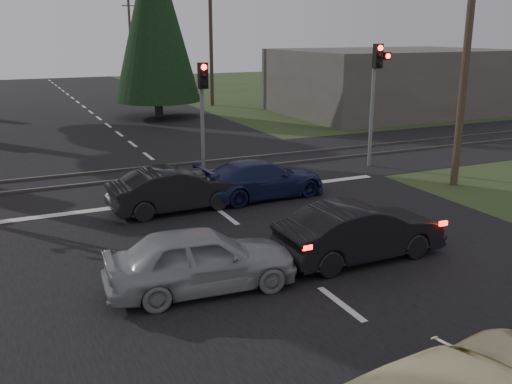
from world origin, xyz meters
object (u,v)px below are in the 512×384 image
utility_pole_mid (211,37)px  utility_pole_far (130,35)px  blue_sedan (262,179)px  utility_pole_near (467,45)px  silver_car (201,259)px  traffic_signal_center (203,100)px  dark_car_far (176,190)px  dark_hatchback (360,232)px  traffic_signal_right (376,81)px

utility_pole_mid → utility_pole_far: bearing=90.0°
utility_pole_mid → utility_pole_far: 25.00m
utility_pole_mid → blue_sedan: size_ratio=2.15×
utility_pole_near → blue_sedan: bearing=168.4°
silver_car → blue_sedan: size_ratio=0.94×
traffic_signal_center → dark_car_far: bearing=-121.6°
dark_hatchback → dark_car_far: 6.07m
traffic_signal_right → dark_hatchback: 10.03m
traffic_signal_center → utility_pole_far: 44.99m
traffic_signal_center → utility_pole_near: (7.50, -4.68, 1.92)m
utility_pole_mid → silver_car: bearing=-110.9°
utility_pole_near → silver_car: size_ratio=2.29×
traffic_signal_right → silver_car: size_ratio=1.19×
traffic_signal_right → blue_sedan: traffic_signal_right is taller
utility_pole_mid → blue_sedan: (-6.74, -22.62, -4.12)m
traffic_signal_center → utility_pole_far: size_ratio=0.46×
traffic_signal_center → silver_car: (-3.26, -8.90, -2.14)m
blue_sedan → dark_hatchback: bearing=175.9°
traffic_signal_center → dark_hatchback: (0.66, -8.87, -2.14)m
blue_sedan → utility_pole_near: bearing=-104.5°
utility_pole_mid → utility_pole_far: (0.00, 25.00, 0.00)m
dark_hatchback → traffic_signal_center: bearing=2.6°
utility_pole_near → silver_car: bearing=-158.6°
utility_pole_mid → dark_car_far: (-9.65, -22.82, -4.08)m
utility_pole_far → dark_car_far: utility_pole_far is taller
utility_pole_mid → dark_car_far: 25.11m
utility_pole_near → dark_hatchback: (-6.84, -4.20, -4.06)m
utility_pole_near → dark_hatchback: 9.00m
traffic_signal_center → utility_pole_mid: size_ratio=0.46×
traffic_signal_center → blue_sedan: bearing=-77.0°
utility_pole_near → utility_pole_far: size_ratio=1.00×
traffic_signal_center → traffic_signal_right: bearing=-10.4°
silver_car → blue_sedan: silver_car is taller
dark_hatchback → utility_pole_mid: bearing=-15.3°
utility_pole_mid → silver_car: (-10.76, -28.22, -4.05)m
traffic_signal_center → silver_car: bearing=-110.1°
utility_pole_far → blue_sedan: (-6.74, -47.62, -4.12)m
traffic_signal_right → dark_hatchback: (-5.89, -7.67, -2.65)m
dark_hatchback → blue_sedan: size_ratio=0.97×
traffic_signal_right → traffic_signal_center: traffic_signal_right is taller
traffic_signal_right → traffic_signal_center: (-6.55, 1.20, -0.51)m
blue_sedan → dark_car_far: size_ratio=1.07×
dark_hatchback → silver_car: silver_car is taller
utility_pole_mid → dark_hatchback: size_ratio=2.22×
silver_car → traffic_signal_center: bearing=-15.9°
utility_pole_mid → traffic_signal_center: bearing=-111.2°
utility_pole_near → blue_sedan: 8.02m
utility_pole_far → blue_sedan: utility_pole_far is taller
traffic_signal_center → utility_pole_far: bearing=80.4°
utility_pole_mid → blue_sedan: utility_pole_mid is taller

